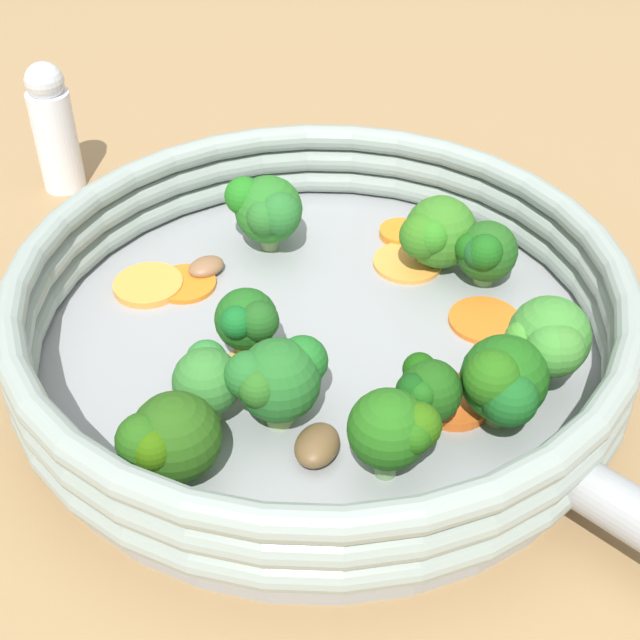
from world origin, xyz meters
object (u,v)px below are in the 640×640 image
carrot_slice_1 (221,381)px  broccoli_floret_9 (427,390)px  broccoli_floret_6 (169,439)px  mushroom_piece_2 (197,380)px  broccoli_floret_5 (394,430)px  carrot_slice_7 (185,284)px  broccoli_floret_0 (277,378)px  broccoli_floret_10 (207,378)px  mushroom_piece_0 (317,445)px  carrot_slice_3 (485,320)px  broccoli_floret_8 (485,252)px  broccoli_floret_3 (267,210)px  mushroom_piece_1 (208,265)px  carrot_slice_0 (408,262)px  carrot_slice_4 (261,365)px  broccoli_floret_1 (248,321)px  broccoli_floret_4 (549,342)px  broccoli_floret_7 (503,382)px  salt_shaker (54,128)px  carrot_slice_2 (148,285)px  skillet (320,349)px  carrot_slice_6 (401,233)px  broccoli_floret_2 (436,233)px  carrot_slice_5 (453,401)px

carrot_slice_1 → broccoli_floret_9: (-0.11, -0.05, 0.03)m
broccoli_floret_6 → mushroom_piece_2: broccoli_floret_6 is taller
carrot_slice_1 → broccoli_floret_5: (-0.11, -0.01, 0.03)m
carrot_slice_7 → broccoli_floret_0: 0.14m
broccoli_floret_10 → mushroom_piece_0: 0.07m
broccoli_floret_10 → carrot_slice_3: bearing=-112.0°
broccoli_floret_8 → broccoli_floret_10: size_ratio=0.95×
broccoli_floret_3 → mushroom_piece_1: 0.05m
carrot_slice_0 → broccoli_floret_5: 0.19m
carrot_slice_0 → carrot_slice_4: (0.00, 0.14, 0.00)m
broccoli_floret_1 → broccoli_floret_4: broccoli_floret_4 is taller
broccoli_floret_0 → broccoli_floret_8: 0.18m
mushroom_piece_1 → carrot_slice_4: bearing=154.6°
broccoli_floret_1 → broccoli_floret_7: broccoli_floret_7 is taller
carrot_slice_1 → salt_shaker: bearing=-17.5°
broccoli_floret_0 → broccoli_floret_3: (0.12, -0.11, 0.00)m
carrot_slice_7 → broccoli_floret_8: broccoli_floret_8 is taller
carrot_slice_2 → skillet: bearing=-162.9°
broccoli_floret_6 → carrot_slice_7: bearing=-43.5°
skillet → broccoli_floret_3: size_ratio=6.29×
carrot_slice_6 → broccoli_floret_4: (-0.15, 0.07, 0.03)m
broccoli_floret_7 → carrot_slice_6: bearing=-36.4°
broccoli_floret_2 → carrot_slice_7: bearing=48.5°
broccoli_floret_7 → broccoli_floret_5: bearing=71.8°
carrot_slice_4 → salt_shaker: (0.28, -0.06, 0.03)m
carrot_slice_6 → mushroom_piece_2: (-0.01, 0.20, 0.00)m
broccoli_floret_5 → broccoli_floret_2: bearing=-60.6°
broccoli_floret_7 → mushroom_piece_2: size_ratio=1.69×
carrot_slice_1 → mushroom_piece_2: bearing=47.8°
mushroom_piece_0 → salt_shaker: bearing=-14.4°
carrot_slice_1 → carrot_slice_7: size_ratio=0.77×
broccoli_floret_5 → broccoli_floret_8: broccoli_floret_5 is taller
carrot_slice_1 → carrot_slice_4: bearing=-106.6°
broccoli_floret_5 → mushroom_piece_2: size_ratio=1.58×
carrot_slice_4 → mushroom_piece_0: 0.08m
broccoli_floret_0 → mushroom_piece_0: 0.04m
carrot_slice_3 → broccoli_floret_3: 0.16m
broccoli_floret_4 → broccoli_floret_7: same height
carrot_slice_1 → broccoli_floret_7: (-0.14, -0.08, 0.03)m
broccoli_floret_6 → broccoli_floret_4: bearing=-120.0°
broccoli_floret_5 → broccoli_floret_6: (0.08, 0.08, -0.00)m
broccoli_floret_7 → mushroom_piece_0: broccoli_floret_7 is taller
carrot_slice_5 → broccoli_floret_3: broccoli_floret_3 is taller
broccoli_floret_5 → carrot_slice_4: bearing=-7.1°
broccoli_floret_3 → broccoli_floret_7: broccoli_floret_7 is taller
broccoli_floret_5 → broccoli_floret_10: broccoli_floret_5 is taller
broccoli_floret_8 → mushroom_piece_0: size_ratio=1.44×
carrot_slice_4 → broccoli_floret_7: size_ratio=0.69×
broccoli_floret_5 → broccoli_floret_6: bearing=43.1°
skillet → mushroom_piece_0: (-0.06, 0.07, 0.02)m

